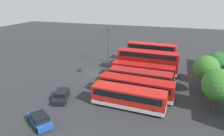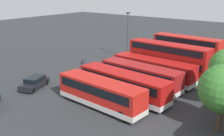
{
  "view_description": "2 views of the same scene",
  "coord_description": "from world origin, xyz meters",
  "px_view_note": "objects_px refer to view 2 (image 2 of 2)",
  "views": [
    {
      "loc": [
        34.82,
        15.46,
        14.9
      ],
      "look_at": [
        0.93,
        4.53,
        1.94
      ],
      "focal_mm": 31.94,
      "sensor_mm": 36.0,
      "label": 1
    },
    {
      "loc": [
        30.65,
        27.12,
        12.26
      ],
      "look_at": [
        1.51,
        4.43,
        1.06
      ],
      "focal_mm": 43.16,
      "sensor_mm": 36.0,
      "label": 2
    }
  ],
  "objects_px": {
    "bus_single_deck_second": "(173,58)",
    "bus_single_deck_fifth": "(140,76)",
    "waste_bin_yellow": "(84,62)",
    "car_small_green": "(34,83)",
    "bus_double_decker_near_end": "(186,49)",
    "lamp_post_tall": "(128,32)",
    "bus_double_decker_third": "(168,58)",
    "bus_single_deck_fourth": "(153,69)",
    "bus_single_deck_seventh": "(101,93)",
    "bus_single_deck_sixth": "(123,84)"
  },
  "relations": [
    {
      "from": "bus_single_deck_second",
      "to": "bus_single_deck_fifth",
      "type": "height_order",
      "value": "same"
    },
    {
      "from": "waste_bin_yellow",
      "to": "car_small_green",
      "type": "bearing_deg",
      "value": 12.19
    },
    {
      "from": "bus_double_decker_near_end",
      "to": "lamp_post_tall",
      "type": "xyz_separation_m",
      "value": [
        3.08,
        -9.53,
        2.28
      ]
    },
    {
      "from": "bus_double_decker_third",
      "to": "bus_single_deck_fourth",
      "type": "height_order",
      "value": "bus_double_decker_third"
    },
    {
      "from": "bus_double_decker_third",
      "to": "bus_single_deck_seventh",
      "type": "distance_m",
      "value": 14.39
    },
    {
      "from": "bus_double_decker_near_end",
      "to": "bus_single_deck_second",
      "type": "xyz_separation_m",
      "value": [
        3.37,
        -0.75,
        -0.83
      ]
    },
    {
      "from": "bus_double_decker_third",
      "to": "bus_single_deck_fifth",
      "type": "height_order",
      "value": "bus_double_decker_third"
    },
    {
      "from": "bus_single_deck_second",
      "to": "bus_single_deck_sixth",
      "type": "height_order",
      "value": "same"
    },
    {
      "from": "bus_single_deck_second",
      "to": "bus_double_decker_third",
      "type": "height_order",
      "value": "bus_double_decker_third"
    },
    {
      "from": "bus_single_deck_fifth",
      "to": "waste_bin_yellow",
      "type": "xyz_separation_m",
      "value": [
        -3.41,
        -13.0,
        -1.15
      ]
    },
    {
      "from": "bus_single_deck_seventh",
      "to": "car_small_green",
      "type": "distance_m",
      "value": 10.25
    },
    {
      "from": "waste_bin_yellow",
      "to": "bus_single_deck_fifth",
      "type": "bearing_deg",
      "value": 75.31
    },
    {
      "from": "bus_single_deck_fifth",
      "to": "car_small_green",
      "type": "relative_size",
      "value": 2.37
    },
    {
      "from": "bus_single_deck_fourth",
      "to": "waste_bin_yellow",
      "type": "bearing_deg",
      "value": -89.52
    },
    {
      "from": "bus_double_decker_near_end",
      "to": "waste_bin_yellow",
      "type": "bearing_deg",
      "value": -50.7
    },
    {
      "from": "car_small_green",
      "to": "lamp_post_tall",
      "type": "height_order",
      "value": "lamp_post_tall"
    },
    {
      "from": "bus_single_deck_sixth",
      "to": "bus_single_deck_seventh",
      "type": "distance_m",
      "value": 3.59
    },
    {
      "from": "bus_single_deck_second",
      "to": "lamp_post_tall",
      "type": "bearing_deg",
      "value": -91.91
    },
    {
      "from": "bus_single_deck_seventh",
      "to": "bus_double_decker_third",
      "type": "bearing_deg",
      "value": 177.82
    },
    {
      "from": "bus_single_deck_fifth",
      "to": "lamp_post_tall",
      "type": "height_order",
      "value": "lamp_post_tall"
    },
    {
      "from": "bus_single_deck_fifth",
      "to": "bus_single_deck_sixth",
      "type": "xyz_separation_m",
      "value": [
        3.72,
        0.01,
        0.0
      ]
    },
    {
      "from": "bus_single_deck_fifth",
      "to": "lamp_post_tall",
      "type": "xyz_separation_m",
      "value": [
        -10.94,
        -9.57,
        3.11
      ]
    },
    {
      "from": "bus_single_deck_seventh",
      "to": "car_small_green",
      "type": "bearing_deg",
      "value": -85.14
    },
    {
      "from": "lamp_post_tall",
      "to": "bus_single_deck_sixth",
      "type": "bearing_deg",
      "value": 33.15
    },
    {
      "from": "bus_double_decker_near_end",
      "to": "waste_bin_yellow",
      "type": "distance_m",
      "value": 16.87
    },
    {
      "from": "lamp_post_tall",
      "to": "bus_single_deck_fifth",
      "type": "bearing_deg",
      "value": 41.16
    },
    {
      "from": "bus_single_deck_second",
      "to": "bus_single_deck_sixth",
      "type": "relative_size",
      "value": 0.91
    },
    {
      "from": "bus_double_decker_third",
      "to": "lamp_post_tall",
      "type": "relative_size",
      "value": 1.49
    },
    {
      "from": "lamp_post_tall",
      "to": "bus_single_deck_seventh",
      "type": "bearing_deg",
      "value": 26.87
    },
    {
      "from": "bus_single_deck_second",
      "to": "bus_single_deck_sixth",
      "type": "xyz_separation_m",
      "value": [
        14.37,
        0.8,
        0.0
      ]
    },
    {
      "from": "bus_double_decker_near_end",
      "to": "bus_single_deck_second",
      "type": "relative_size",
      "value": 1.06
    },
    {
      "from": "bus_single_deck_sixth",
      "to": "car_small_green",
      "type": "height_order",
      "value": "bus_single_deck_sixth"
    },
    {
      "from": "lamp_post_tall",
      "to": "bus_double_decker_third",
      "type": "bearing_deg",
      "value": 68.33
    },
    {
      "from": "car_small_green",
      "to": "bus_double_decker_near_end",
      "type": "bearing_deg",
      "value": 154.74
    },
    {
      "from": "bus_single_deck_fifth",
      "to": "bus_double_decker_third",
      "type": "bearing_deg",
      "value": 178.2
    },
    {
      "from": "bus_single_deck_second",
      "to": "bus_single_deck_seventh",
      "type": "height_order",
      "value": "same"
    },
    {
      "from": "bus_single_deck_seventh",
      "to": "waste_bin_yellow",
      "type": "distance_m",
      "value": 16.63
    },
    {
      "from": "bus_double_decker_near_end",
      "to": "lamp_post_tall",
      "type": "relative_size",
      "value": 1.4
    },
    {
      "from": "bus_single_deck_sixth",
      "to": "waste_bin_yellow",
      "type": "height_order",
      "value": "bus_single_deck_sixth"
    },
    {
      "from": "bus_single_deck_second",
      "to": "bus_double_decker_near_end",
      "type": "bearing_deg",
      "value": 167.39
    },
    {
      "from": "bus_double_decker_third",
      "to": "bus_single_deck_seventh",
      "type": "height_order",
      "value": "bus_double_decker_third"
    },
    {
      "from": "bus_double_decker_near_end",
      "to": "bus_single_deck_seventh",
      "type": "bearing_deg",
      "value": -0.78
    },
    {
      "from": "car_small_green",
      "to": "lamp_post_tall",
      "type": "xyz_separation_m",
      "value": [
        -19.11,
        0.93,
        4.03
      ]
    },
    {
      "from": "bus_double_decker_near_end",
      "to": "bus_single_deck_sixth",
      "type": "distance_m",
      "value": 17.76
    },
    {
      "from": "bus_double_decker_third",
      "to": "car_small_green",
      "type": "bearing_deg",
      "value": -35.17
    },
    {
      "from": "bus_double_decker_near_end",
      "to": "bus_single_deck_second",
      "type": "distance_m",
      "value": 3.55
    },
    {
      "from": "bus_single_deck_fifth",
      "to": "car_small_green",
      "type": "xyz_separation_m",
      "value": [
        8.16,
        -10.5,
        -0.92
      ]
    },
    {
      "from": "bus_single_deck_seventh",
      "to": "waste_bin_yellow",
      "type": "relative_size",
      "value": 11.07
    },
    {
      "from": "bus_double_decker_third",
      "to": "bus_single_deck_fourth",
      "type": "xyz_separation_m",
      "value": [
        3.54,
        -0.39,
        -0.83
      ]
    },
    {
      "from": "waste_bin_yellow",
      "to": "bus_single_deck_second",
      "type": "bearing_deg",
      "value": 120.67
    }
  ]
}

